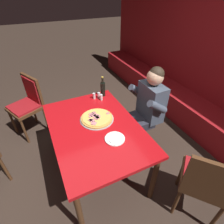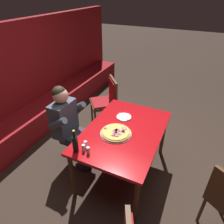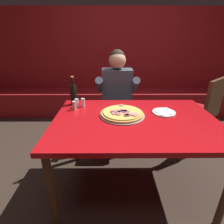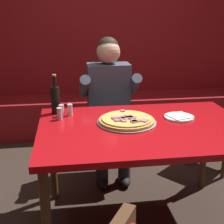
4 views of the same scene
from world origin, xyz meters
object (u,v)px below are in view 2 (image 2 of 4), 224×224
Objects in this scene: beer_bottle at (75,143)px; shaker_parmesan at (88,150)px; dining_chair_near_left at (107,99)px; plate_white_paper at (124,117)px; shaker_black_pepper at (84,148)px; pizza at (116,133)px; diner_seated_blue_shirt at (69,124)px; main_dining_table at (124,135)px; shaker_oregano at (86,144)px.

beer_bottle is 3.40× the size of shaker_parmesan.
dining_chair_near_left is (1.53, 0.54, -0.23)m from shaker_parmesan.
shaker_black_pepper reaches higher than plate_white_paper.
pizza is 0.56m from beer_bottle.
pizza is 0.31× the size of diner_seated_blue_shirt.
dining_chair_near_left is at bearing 37.33° from main_dining_table.
diner_seated_blue_shirt reaches higher than plate_white_paper.
pizza is at bearing -16.97° from shaker_parmesan.
plate_white_paper is 0.78m from diner_seated_blue_shirt.
shaker_oregano is at bearing 149.79° from main_dining_table.
main_dining_table is 0.57m from shaker_oregano.
shaker_parmesan is at bearing -133.14° from shaker_oregano.
beer_bottle reaches higher than main_dining_table.
shaker_oregano is 0.07× the size of diner_seated_blue_shirt.
plate_white_paper is 2.44× the size of shaker_parmesan.
main_dining_table is 0.71m from beer_bottle.
shaker_parmesan is at bearing -160.67° from dining_chair_near_left.
shaker_black_pepper reaches higher than pizza.
beer_bottle is 0.11m from shaker_black_pepper.
shaker_parmesan is (0.03, -0.15, -0.07)m from beer_bottle.
shaker_oregano reaches higher than pizza.
dining_chair_near_left is at bearing 19.33° from shaker_parmesan.
dining_chair_near_left is at bearing 41.96° from plate_white_paper.
shaker_black_pepper is 0.06m from shaker_oregano.
plate_white_paper is at bearing -138.04° from dining_chair_near_left.
pizza is at bearing -88.45° from diner_seated_blue_shirt.
main_dining_table is 0.16m from pizza.
plate_white_paper is 0.84m from shaker_black_pepper.
diner_seated_blue_shirt reaches higher than shaker_parmesan.
shaker_parmesan is (-0.01, -0.07, 0.00)m from shaker_black_pepper.
shaker_oregano is (-0.76, 0.17, 0.03)m from plate_white_paper.
pizza reaches higher than plate_white_paper.
shaker_black_pepper is 0.09× the size of dining_chair_near_left.
diner_seated_blue_shirt is 1.11m from dining_chair_near_left.
diner_seated_blue_shirt is at bearing 50.53° from shaker_black_pepper.
shaker_black_pepper and shaker_parmesan have the same top height.
main_dining_table is at bearing -142.67° from dining_chair_near_left.
shaker_black_pepper is 1.00× the size of shaker_oregano.
dining_chair_near_left reaches higher than plate_white_paper.
pizza is (-0.11, 0.07, 0.09)m from main_dining_table.
beer_bottle is at bearing 101.11° from shaker_parmesan.
plate_white_paper is at bearing 22.86° from main_dining_table.
dining_chair_near_left reaches higher than shaker_black_pepper.
plate_white_paper is 0.84m from shaker_parmesan.
diner_seated_blue_shirt is at bearing 91.55° from pizza.
shaker_oregano is at bearing -125.69° from diner_seated_blue_shirt.
main_dining_table is 0.31m from plate_white_paper.
diner_seated_blue_shirt is (0.46, 0.43, -0.17)m from beer_bottle.
dining_chair_near_left reaches higher than main_dining_table.
shaker_black_pepper is (-0.55, 0.27, 0.11)m from main_dining_table.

